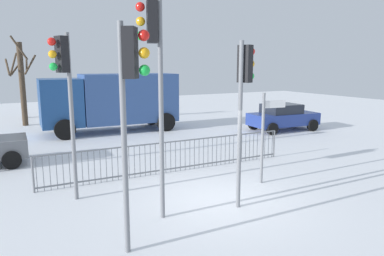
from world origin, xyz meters
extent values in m
plane|color=white|center=(0.00, 0.00, 0.00)|extent=(60.00, 60.00, 0.00)
cylinder|color=slate|center=(-1.80, -0.32, 2.53)|extent=(0.11, 0.11, 5.06)
cube|color=black|center=(-1.96, -0.27, 4.51)|extent=(0.30, 0.37, 0.90)
sphere|color=red|center=(-2.20, -0.20, 4.81)|extent=(0.20, 0.20, 0.20)
sphere|color=orange|center=(-2.20, -0.20, 4.51)|extent=(0.20, 0.20, 0.20)
sphere|color=green|center=(-2.20, -0.20, 4.21)|extent=(0.20, 0.20, 0.20)
cylinder|color=slate|center=(0.16, -0.65, 2.08)|extent=(0.11, 0.11, 4.16)
cube|color=black|center=(0.31, -0.60, 3.61)|extent=(0.32, 0.38, 0.90)
sphere|color=red|center=(0.55, -0.51, 3.91)|extent=(0.20, 0.20, 0.20)
sphere|color=orange|center=(0.55, -0.51, 3.61)|extent=(0.20, 0.20, 0.20)
sphere|color=green|center=(0.55, -0.51, 3.31)|extent=(0.20, 0.20, 0.20)
cylinder|color=slate|center=(-3.05, -1.45, 2.17)|extent=(0.11, 0.11, 4.35)
cube|color=black|center=(-2.91, -1.55, 3.80)|extent=(0.36, 0.39, 0.90)
sphere|color=red|center=(-2.70, -1.68, 4.10)|extent=(0.20, 0.20, 0.20)
sphere|color=orange|center=(-2.70, -1.68, 3.80)|extent=(0.20, 0.20, 0.20)
sphere|color=green|center=(-2.70, -1.68, 3.50)|extent=(0.20, 0.20, 0.20)
cylinder|color=slate|center=(-3.38, 1.88, 2.20)|extent=(0.11, 0.11, 4.40)
cube|color=black|center=(-3.53, 1.82, 3.85)|extent=(0.32, 0.38, 0.90)
sphere|color=red|center=(-3.77, 1.74, 4.15)|extent=(0.20, 0.20, 0.20)
sphere|color=orange|center=(-3.77, 1.74, 3.85)|extent=(0.20, 0.20, 0.20)
sphere|color=green|center=(-3.77, 1.74, 3.55)|extent=(0.20, 0.20, 0.20)
cylinder|color=slate|center=(1.89, 0.54, 1.39)|extent=(0.09, 0.09, 2.78)
cube|color=white|center=(2.28, 0.48, 2.43)|extent=(0.70, 0.14, 0.22)
cube|color=slate|center=(0.00, 2.86, 1.05)|extent=(8.70, 0.22, 0.04)
cube|color=slate|center=(0.00, 2.86, 0.12)|extent=(8.70, 0.22, 0.04)
cylinder|color=slate|center=(-4.26, 2.95, 0.53)|extent=(0.02, 0.02, 1.05)
cylinder|color=slate|center=(-4.08, 2.94, 0.53)|extent=(0.02, 0.02, 1.05)
cylinder|color=slate|center=(-3.90, 2.94, 0.53)|extent=(0.02, 0.02, 1.05)
cylinder|color=slate|center=(-3.71, 2.94, 0.53)|extent=(0.02, 0.02, 1.05)
cylinder|color=slate|center=(-3.53, 2.93, 0.53)|extent=(0.02, 0.02, 1.05)
cylinder|color=slate|center=(-3.35, 2.93, 0.53)|extent=(0.02, 0.02, 1.05)
cylinder|color=slate|center=(-3.17, 2.93, 0.53)|extent=(0.02, 0.02, 1.05)
cylinder|color=slate|center=(-2.99, 2.92, 0.53)|extent=(0.02, 0.02, 1.05)
cylinder|color=slate|center=(-2.81, 2.92, 0.53)|extent=(0.02, 0.02, 1.05)
cylinder|color=slate|center=(-2.63, 2.92, 0.53)|extent=(0.02, 0.02, 1.05)
cylinder|color=slate|center=(-2.45, 2.91, 0.53)|extent=(0.02, 0.02, 1.05)
cylinder|color=slate|center=(-2.27, 2.91, 0.53)|extent=(0.02, 0.02, 1.05)
cylinder|color=slate|center=(-2.08, 2.90, 0.53)|extent=(0.02, 0.02, 1.05)
cylinder|color=slate|center=(-1.90, 2.90, 0.53)|extent=(0.02, 0.02, 1.05)
cylinder|color=slate|center=(-1.72, 2.90, 0.53)|extent=(0.02, 0.02, 1.05)
cylinder|color=slate|center=(-1.54, 2.89, 0.53)|extent=(0.02, 0.02, 1.05)
cylinder|color=slate|center=(-1.36, 2.89, 0.53)|extent=(0.02, 0.02, 1.05)
cylinder|color=slate|center=(-1.18, 2.89, 0.53)|extent=(0.02, 0.02, 1.05)
cylinder|color=slate|center=(-1.00, 2.88, 0.53)|extent=(0.02, 0.02, 1.05)
cylinder|color=slate|center=(-0.82, 2.88, 0.53)|extent=(0.02, 0.02, 1.05)
cylinder|color=slate|center=(-0.64, 2.87, 0.53)|extent=(0.02, 0.02, 1.05)
cylinder|color=slate|center=(-0.45, 2.87, 0.53)|extent=(0.02, 0.02, 1.05)
cylinder|color=slate|center=(-0.27, 2.87, 0.53)|extent=(0.02, 0.02, 1.05)
cylinder|color=slate|center=(-0.09, 2.86, 0.53)|extent=(0.02, 0.02, 1.05)
cylinder|color=slate|center=(0.09, 2.86, 0.53)|extent=(0.02, 0.02, 1.05)
cylinder|color=slate|center=(0.27, 2.86, 0.53)|extent=(0.02, 0.02, 1.05)
cylinder|color=slate|center=(0.45, 2.85, 0.53)|extent=(0.02, 0.02, 1.05)
cylinder|color=slate|center=(0.63, 2.85, 0.53)|extent=(0.02, 0.02, 1.05)
cylinder|color=slate|center=(0.81, 2.84, 0.53)|extent=(0.02, 0.02, 1.05)
cylinder|color=slate|center=(1.00, 2.84, 0.53)|extent=(0.02, 0.02, 1.05)
cylinder|color=slate|center=(1.18, 2.84, 0.53)|extent=(0.02, 0.02, 1.05)
cylinder|color=slate|center=(1.36, 2.83, 0.53)|extent=(0.02, 0.02, 1.05)
cylinder|color=slate|center=(1.54, 2.83, 0.53)|extent=(0.02, 0.02, 1.05)
cylinder|color=slate|center=(1.72, 2.83, 0.53)|extent=(0.02, 0.02, 1.05)
cylinder|color=slate|center=(1.90, 2.82, 0.53)|extent=(0.02, 0.02, 1.05)
cylinder|color=slate|center=(2.08, 2.82, 0.53)|extent=(0.02, 0.02, 1.05)
cylinder|color=slate|center=(2.26, 2.82, 0.53)|extent=(0.02, 0.02, 1.05)
cylinder|color=slate|center=(2.44, 2.81, 0.53)|extent=(0.02, 0.02, 1.05)
cylinder|color=slate|center=(2.63, 2.81, 0.53)|extent=(0.02, 0.02, 1.05)
cylinder|color=slate|center=(2.81, 2.80, 0.53)|extent=(0.02, 0.02, 1.05)
cylinder|color=slate|center=(2.99, 2.80, 0.53)|extent=(0.02, 0.02, 1.05)
cylinder|color=slate|center=(3.17, 2.80, 0.53)|extent=(0.02, 0.02, 1.05)
cylinder|color=slate|center=(3.35, 2.79, 0.53)|extent=(0.02, 0.02, 1.05)
cylinder|color=slate|center=(3.53, 2.79, 0.53)|extent=(0.02, 0.02, 1.05)
cylinder|color=slate|center=(3.71, 2.79, 0.53)|extent=(0.02, 0.02, 1.05)
cylinder|color=slate|center=(3.89, 2.78, 0.53)|extent=(0.02, 0.02, 1.05)
cylinder|color=slate|center=(4.08, 2.78, 0.53)|extent=(0.02, 0.02, 1.05)
cylinder|color=slate|center=(4.26, 2.77, 0.53)|extent=(0.02, 0.02, 1.05)
cylinder|color=slate|center=(-4.35, 2.95, 0.53)|extent=(0.06, 0.06, 1.05)
cylinder|color=slate|center=(4.35, 2.77, 0.53)|extent=(0.06, 0.06, 1.05)
cylinder|color=black|center=(-4.75, 7.58, 0.32)|extent=(0.65, 0.24, 0.64)
cylinder|color=black|center=(-4.80, 5.88, 0.32)|extent=(0.65, 0.24, 0.64)
cube|color=navy|center=(8.71, 7.00, 0.65)|extent=(3.91, 1.97, 0.65)
cube|color=#1E232D|center=(8.56, 7.01, 1.20)|extent=(2.00, 1.63, 0.55)
cylinder|color=black|center=(10.12, 7.75, 0.32)|extent=(0.65, 0.27, 0.64)
cylinder|color=black|center=(9.99, 6.05, 0.32)|extent=(0.65, 0.27, 0.64)
cylinder|color=black|center=(7.42, 7.94, 0.32)|extent=(0.65, 0.27, 0.64)
cylinder|color=black|center=(7.30, 6.25, 0.32)|extent=(0.65, 0.27, 0.64)
cube|color=#33518C|center=(1.27, 11.16, 1.80)|extent=(5.10, 2.62, 2.60)
cube|color=navy|center=(-2.28, 11.32, 1.70)|extent=(2.10, 2.39, 2.40)
cylinder|color=black|center=(-2.33, 10.12, 0.50)|extent=(1.01, 0.34, 1.00)
cylinder|color=black|center=(-2.23, 12.51, 0.50)|extent=(1.01, 0.34, 1.00)
cylinder|color=black|center=(2.91, 9.88, 0.50)|extent=(1.01, 0.34, 1.00)
cylinder|color=black|center=(3.02, 12.28, 0.50)|extent=(1.01, 0.34, 1.00)
cylinder|color=#473828|center=(-3.55, 19.05, 1.86)|extent=(0.34, 0.34, 3.71)
cylinder|color=#473828|center=(-3.81, 19.40, 3.38)|extent=(0.84, 0.68, 0.98)
cylinder|color=#473828|center=(-3.19, 19.05, 3.53)|extent=(0.13, 0.81, 0.84)
cylinder|color=#473828|center=(-3.98, 19.31, 3.61)|extent=(0.67, 1.01, 1.57)
cylinder|color=#473828|center=(-3.74, 15.58, 2.44)|extent=(0.32, 0.32, 4.88)
cylinder|color=#473828|center=(-3.77, 15.19, 4.54)|extent=(0.88, 0.19, 1.37)
cylinder|color=#473828|center=(-3.22, 15.85, 3.58)|extent=(0.67, 1.16, 1.17)
cylinder|color=#473828|center=(-4.43, 15.53, 3.47)|extent=(0.20, 1.46, 0.95)
camera|label=1|loc=(-5.01, -7.69, 3.60)|focal=33.33mm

